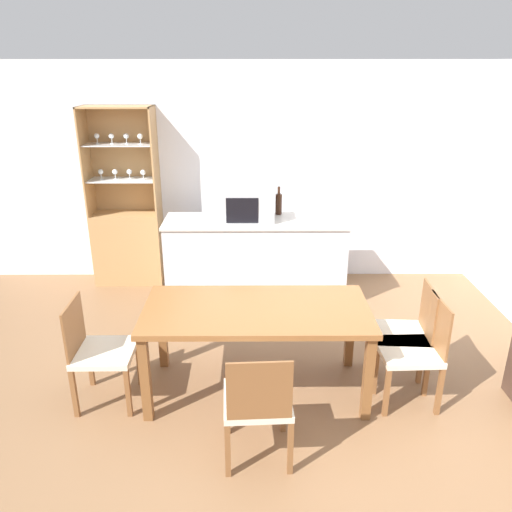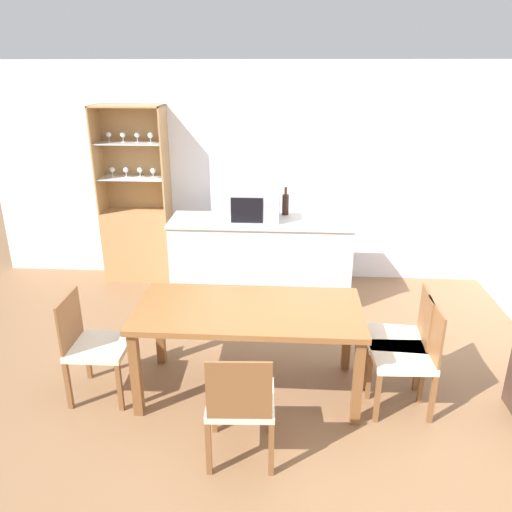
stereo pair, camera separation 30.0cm
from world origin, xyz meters
name	(u,v)px [view 2 (the right image)]	position (x,y,z in m)	size (l,w,h in m)	color
ground_plane	(260,405)	(0.00, 0.00, 0.00)	(18.00, 18.00, 0.00)	brown
wall_back	(273,175)	(0.00, 2.63, 1.27)	(6.80, 0.06, 2.55)	silver
kitchen_counter	(261,260)	(-0.10, 1.91, 0.47)	(1.98, 0.60, 0.93)	silver
display_cabinet	(138,231)	(-1.62, 2.43, 0.60)	(0.80, 0.37, 2.08)	tan
dining_table	(249,318)	(-0.10, 0.20, 0.66)	(1.75, 0.84, 0.74)	brown
dining_chair_side_right_far	(401,339)	(1.11, 0.32, 0.45)	(0.47, 0.47, 0.86)	beige
dining_chair_head_near	(240,402)	(-0.10, -0.56, 0.45)	(0.46, 0.46, 0.86)	beige
dining_chair_side_right_near	(408,356)	(1.11, 0.08, 0.45)	(0.46, 0.46, 0.86)	beige
dining_chair_side_left_near	(94,345)	(-1.31, 0.07, 0.45)	(0.45, 0.45, 0.86)	beige
microwave	(255,205)	(-0.17, 1.94, 1.09)	(0.52, 0.41, 0.31)	#B7BABF
wine_bottle	(285,204)	(0.16, 2.14, 1.06)	(0.07, 0.07, 0.31)	black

